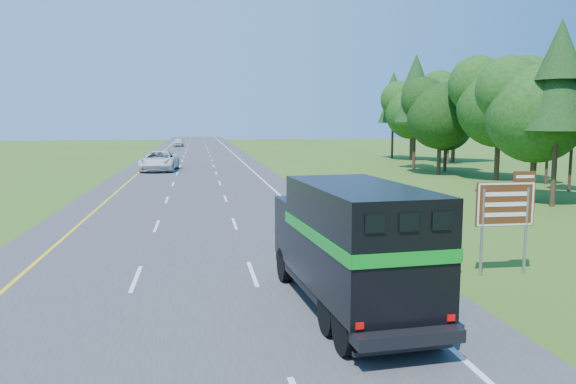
% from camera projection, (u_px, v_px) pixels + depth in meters
% --- Properties ---
extents(road, '(15.00, 260.00, 0.04)m').
position_uv_depth(road, '(197.00, 171.00, 56.02)').
color(road, '#38383A').
rests_on(road, ground).
extents(lane_markings, '(11.15, 260.00, 0.01)m').
position_uv_depth(lane_markings, '(197.00, 171.00, 56.02)').
color(lane_markings, yellow).
rests_on(lane_markings, road).
extents(tree_wall_right, '(16.00, 100.00, 12.00)m').
position_uv_depth(tree_wall_right, '(566.00, 106.00, 39.76)').
color(tree_wall_right, black).
rests_on(tree_wall_right, ground).
extents(horse_truck, '(2.89, 7.71, 3.35)m').
position_uv_depth(horse_truck, '(350.00, 243.00, 14.32)').
color(horse_truck, black).
rests_on(horse_truck, road).
extents(white_suv, '(3.83, 7.34, 1.98)m').
position_uv_depth(white_suv, '(159.00, 161.00, 55.80)').
color(white_suv, silver).
rests_on(white_suv, road).
extents(far_car, '(1.97, 4.69, 1.59)m').
position_uv_depth(far_car, '(178.00, 142.00, 110.13)').
color(far_car, silver).
rests_on(far_car, road).
extents(exit_sign, '(1.98, 0.12, 3.35)m').
position_uv_depth(exit_sign, '(506.00, 208.00, 17.85)').
color(exit_sign, gray).
rests_on(exit_sign, ground).
extents(delineator, '(0.10, 0.05, 1.19)m').
position_uv_depth(delineator, '(459.00, 257.00, 17.85)').
color(delineator, orange).
rests_on(delineator, ground).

